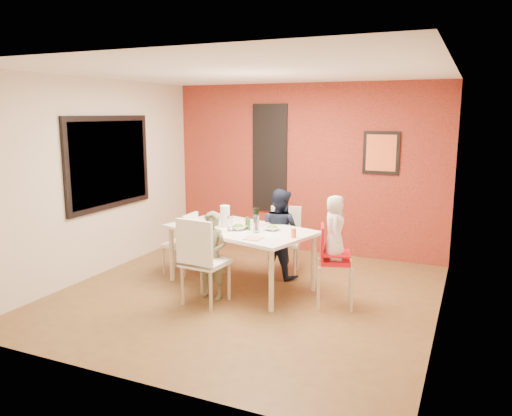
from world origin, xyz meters
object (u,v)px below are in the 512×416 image
at_px(wine_bottle, 256,219).
at_px(dining_table, 240,233).
at_px(toddler, 335,227).
at_px(child_near, 212,255).
at_px(chair_left, 184,240).
at_px(chair_near, 201,257).
at_px(paper_towel_roll, 225,216).
at_px(child_far, 280,233).
at_px(chair_far, 285,236).
at_px(high_chair, 331,258).

bearing_deg(wine_bottle, dining_table, 178.83).
distance_m(dining_table, toddler, 1.32).
bearing_deg(dining_table, child_near, -102.47).
bearing_deg(chair_left, chair_near, 38.90).
bearing_deg(paper_towel_roll, chair_left, 167.58).
bearing_deg(child_far, wine_bottle, 96.35).
bearing_deg(chair_near, paper_towel_roll, -78.99).
xyz_separation_m(dining_table, chair_left, (-0.95, 0.15, -0.22)).
height_order(chair_far, wine_bottle, wine_bottle).
relative_size(chair_near, paper_towel_roll, 3.76).
bearing_deg(chair_far, wine_bottle, -109.11).
relative_size(high_chair, toddler, 1.29).
bearing_deg(child_far, chair_near, 88.34).
height_order(chair_left, child_near, child_near).
bearing_deg(wine_bottle, paper_towel_roll, -178.86).
distance_m(chair_left, toddler, 2.31).
bearing_deg(dining_table, paper_towel_roll, -176.39).
bearing_deg(child_far, high_chair, 158.33).
bearing_deg(child_near, chair_near, -88.75).
xyz_separation_m(chair_far, child_near, (-0.43, -1.34, 0.02)).
relative_size(high_chair, child_near, 0.89).
distance_m(chair_near, paper_towel_roll, 0.85).
bearing_deg(toddler, high_chair, 104.29).
height_order(toddler, wine_bottle, toddler).
relative_size(chair_far, child_far, 0.76).
bearing_deg(child_near, chair_far, 75.08).
relative_size(child_near, child_far, 0.88).
bearing_deg(high_chair, child_far, 33.73).
xyz_separation_m(chair_far, paper_towel_roll, (-0.53, -0.82, 0.40)).
distance_m(high_chair, toddler, 0.36).
height_order(dining_table, child_near, child_near).
height_order(chair_left, toddler, toddler).
height_order(chair_near, toddler, toddler).
bearing_deg(chair_near, dining_table, -94.28).
relative_size(chair_left, toddler, 1.16).
bearing_deg(toddler, child_far, 36.14).
relative_size(chair_near, high_chair, 1.09).
relative_size(chair_near, child_far, 0.85).
bearing_deg(chair_near, chair_left, -44.06).
relative_size(chair_far, chair_left, 1.08).
height_order(child_near, child_far, child_far).
height_order(wine_bottle, paper_towel_roll, wine_bottle).
bearing_deg(dining_table, chair_far, 68.56).
xyz_separation_m(dining_table, chair_far, (0.32, 0.80, -0.19)).
xyz_separation_m(chair_near, chair_left, (-0.82, 0.94, -0.10)).
height_order(child_far, wine_bottle, child_far).
relative_size(dining_table, toddler, 2.78).
xyz_separation_m(chair_left, paper_towel_roll, (0.74, -0.16, 0.43)).
distance_m(chair_far, paper_towel_roll, 1.05).
height_order(high_chair, toddler, toddler).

